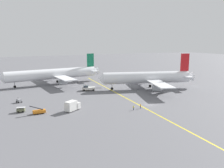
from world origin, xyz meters
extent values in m
plane|color=slate|center=(0.00, 0.00, 0.00)|extent=(600.00, 600.00, 0.00)
cube|color=yellow|center=(-3.14, 10.00, 0.00)|extent=(7.89, 119.80, 0.01)
cylinder|color=white|center=(-24.21, 57.30, 5.68)|extent=(49.93, 10.84, 5.61)
cone|color=white|center=(-50.08, 54.54, 5.68)|extent=(3.33, 5.43, 5.16)
cone|color=white|center=(1.45, 60.03, 5.68)|extent=(4.06, 4.85, 4.49)
cube|color=white|center=(-21.75, 57.56, 4.84)|extent=(10.85, 42.79, 0.44)
cube|color=white|center=(-1.04, 59.77, 6.25)|extent=(4.56, 13.27, 0.28)
cube|color=#14724C|center=(-1.33, 59.74, 12.33)|extent=(4.41, 0.82, 7.68)
cylinder|color=#999EA3|center=(-24.00, 69.25, 3.04)|extent=(4.45, 3.03, 2.60)
cylinder|color=#999EA3|center=(-21.48, 45.66, 3.04)|extent=(4.45, 3.03, 2.60)
cylinder|color=slate|center=(-20.39, 54.29, 1.90)|extent=(0.28, 0.28, 2.51)
cylinder|color=black|center=(-20.39, 54.29, 0.65)|extent=(1.35, 0.68, 1.30)
cylinder|color=slate|center=(-21.11, 61.05, 1.90)|extent=(0.28, 0.28, 2.51)
cylinder|color=black|center=(-21.11, 61.05, 0.65)|extent=(1.35, 0.68, 1.30)
cylinder|color=slate|center=(-43.95, 55.19, 1.90)|extent=(0.28, 0.28, 2.51)
cylinder|color=black|center=(-43.95, 55.19, 0.65)|extent=(1.35, 0.68, 1.30)
cylinder|color=white|center=(15.24, 24.89, 5.69)|extent=(43.06, 17.72, 5.75)
cone|color=white|center=(-6.63, 31.33, 5.69)|extent=(4.18, 5.87, 5.29)
cone|color=white|center=(36.92, 18.51, 5.69)|extent=(4.75, 5.43, 4.60)
cube|color=white|center=(17.31, 24.28, 4.83)|extent=(19.15, 45.98, 0.44)
cube|color=white|center=(34.52, 19.22, 6.27)|extent=(6.74, 13.37, 0.28)
cube|color=red|center=(34.23, 19.30, 12.96)|extent=(4.32, 1.59, 8.79)
cylinder|color=#999EA3|center=(20.00, 36.93, 3.03)|extent=(4.76, 3.68, 2.60)
cylinder|color=#999EA3|center=(12.71, 12.20, 3.03)|extent=(4.76, 3.68, 2.60)
cylinder|color=slate|center=(17.31, 20.74, 1.88)|extent=(0.28, 0.28, 2.45)
cylinder|color=black|center=(17.31, 20.74, 0.65)|extent=(1.40, 0.89, 1.30)
cylinder|color=slate|center=(19.23, 27.26, 1.88)|extent=(0.28, 0.28, 2.45)
cylinder|color=black|center=(19.23, 27.26, 0.65)|extent=(1.40, 0.89, 1.30)
cylinder|color=slate|center=(-1.33, 29.77, 1.88)|extent=(0.28, 0.28, 2.45)
cylinder|color=black|center=(-1.33, 29.77, 0.65)|extent=(1.40, 0.89, 1.30)
cube|color=white|center=(-12.06, 33.35, 1.05)|extent=(6.83, 5.02, 1.19)
cube|color=#333D47|center=(-13.32, 33.84, 2.09)|extent=(2.94, 3.02, 0.90)
cylinder|color=#4C4C51|center=(-7.70, 31.63, 1.17)|extent=(3.05, 1.36, 0.20)
sphere|color=orange|center=(-13.32, 33.84, 2.72)|extent=(0.24, 0.24, 0.24)
cylinder|color=black|center=(-14.67, 32.78, 0.45)|extent=(0.95, 0.61, 0.90)
cylinder|color=black|center=(-13.59, 35.54, 0.45)|extent=(0.95, 0.61, 0.90)
cylinder|color=black|center=(-10.54, 31.15, 0.45)|extent=(0.95, 0.61, 0.90)
cylinder|color=black|center=(-9.45, 33.91, 0.45)|extent=(0.95, 0.61, 0.90)
cube|color=#666B4C|center=(-44.32, 10.50, 0.80)|extent=(2.91, 2.15, 1.00)
cube|color=#B2B2B7|center=(-44.32, 10.50, 1.65)|extent=(3.06, 2.26, 0.12)
cylinder|color=black|center=(-45.24, 10.03, 0.30)|extent=(0.63, 0.36, 0.60)
cylinder|color=black|center=(-44.85, 11.38, 0.30)|extent=(0.63, 0.36, 0.60)
cylinder|color=black|center=(-43.80, 9.62, 0.30)|extent=(0.63, 0.36, 0.60)
cylinder|color=black|center=(-43.41, 10.97, 0.30)|extent=(0.63, 0.36, 0.60)
cube|color=gray|center=(-44.07, 23.96, 0.85)|extent=(1.88, 2.15, 1.10)
cylinder|color=black|center=(-44.31, 24.45, 1.65)|extent=(0.16, 0.16, 0.50)
cylinder|color=black|center=(-43.11, 23.60, 0.30)|extent=(0.45, 0.63, 0.60)
cylinder|color=black|center=(-44.36, 22.98, 0.30)|extent=(0.45, 0.63, 0.60)
cylinder|color=black|center=(-43.78, 24.95, 0.30)|extent=(0.45, 0.63, 0.60)
cylinder|color=black|center=(-45.03, 24.32, 0.30)|extent=(0.45, 0.63, 0.60)
cube|color=silver|center=(-26.56, 5.84, 1.40)|extent=(3.17, 3.22, 2.20)
cube|color=silver|center=(-28.75, 4.37, 1.90)|extent=(4.82, 4.34, 3.20)
cylinder|color=black|center=(-27.92, 5.77, 0.30)|extent=(0.61, 0.50, 0.60)
cylinder|color=black|center=(-27.14, 4.61, 0.30)|extent=(0.61, 0.50, 0.60)
cylinder|color=black|center=(-29.17, 4.93, 0.30)|extent=(0.61, 0.50, 0.60)
cylinder|color=black|center=(-28.39, 3.77, 0.30)|extent=(0.61, 0.50, 0.60)
cube|color=orange|center=(-39.02, 6.31, 0.75)|extent=(4.04, 1.90, 0.90)
cube|color=black|center=(-39.82, 6.29, 2.10)|extent=(4.25, 0.80, 1.83)
cylinder|color=black|center=(-39.75, 5.59, 0.30)|extent=(0.60, 0.21, 0.60)
cylinder|color=black|center=(-39.78, 6.99, 0.30)|extent=(0.60, 0.21, 0.60)
cylinder|color=black|center=(-38.25, 5.63, 0.30)|extent=(0.60, 0.21, 0.60)
cylinder|color=black|center=(-38.28, 7.03, 0.30)|extent=(0.60, 0.21, 0.60)
cylinder|color=#2D3351|center=(-5.58, -2.92, 0.42)|extent=(0.28, 0.28, 0.85)
cylinder|color=orange|center=(-5.58, -2.92, 1.15)|extent=(0.36, 0.36, 0.60)
sphere|color=tan|center=(-5.58, -2.92, 1.56)|extent=(0.23, 0.23, 0.23)
cylinder|color=#2D3351|center=(-8.80, -3.54, 0.39)|extent=(0.28, 0.28, 0.79)
cylinder|color=#D1E02D|center=(-8.80, -3.54, 1.07)|extent=(0.36, 0.36, 0.56)
sphere|color=tan|center=(-8.80, -3.54, 1.45)|extent=(0.21, 0.21, 0.21)
cylinder|color=#F24C19|center=(-9.10, -3.51, 1.18)|extent=(0.05, 0.05, 0.40)
camera|label=1|loc=(-48.73, -70.45, 23.76)|focal=37.26mm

